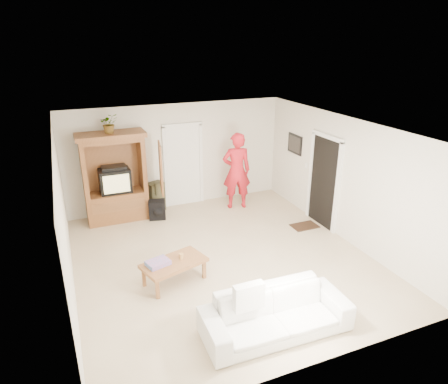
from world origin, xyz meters
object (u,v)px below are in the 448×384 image
Objects in this scene: man at (237,171)px; coffee_table at (174,264)px; sofa at (276,313)px; armoire at (116,183)px.

man is 1.58× the size of coffee_table.
sofa is at bearing 85.35° from man.
armoire reaches higher than man.
armoire is 2.91m from man.
man is 0.89× the size of sofa.
man is (2.88, -0.41, 0.06)m from armoire.
man is 4.73m from sofa.
armoire is 3.17m from coffee_table.
armoire is at bearing 4.28° from man.
armoire is at bearing 108.86° from sofa.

